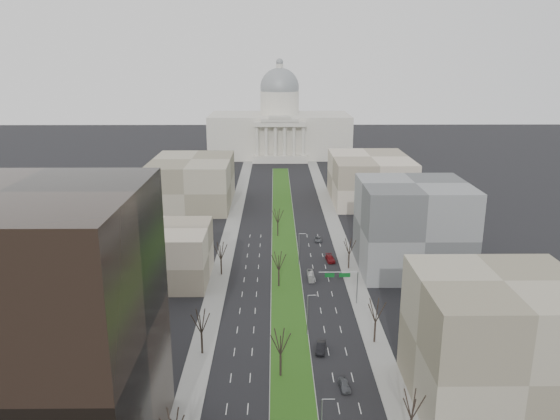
{
  "coord_description": "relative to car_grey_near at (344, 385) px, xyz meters",
  "views": [
    {
      "loc": [
        -2.97,
        -47.08,
        55.93
      ],
      "look_at": [
        -1.45,
        104.3,
        13.28
      ],
      "focal_mm": 35.0,
      "sensor_mm": 36.0,
      "label": 1
    }
  ],
  "objects": [
    {
      "name": "building_grey_right",
      "position": [
        24.88,
        55.92,
        11.28
      ],
      "size": [
        28.0,
        26.0,
        24.0
      ],
      "primitive_type": "cube",
      "color": "#5A5C5E",
      "rests_on": "ground"
    },
    {
      "name": "mast_arm_signs",
      "position": [
        4.37,
        33.95,
        5.38
      ],
      "size": [
        9.12,
        0.24,
        8.09
      ],
      "color": "gray",
      "rests_on": "ground"
    },
    {
      "name": "car_grey_far",
      "position": [
        1.61,
        79.16,
        -0.1
      ],
      "size": [
        2.32,
        4.58,
        1.24
      ],
      "primitive_type": "imported",
      "rotation": [
        0.0,
        0.0,
        -0.06
      ],
      "color": "#54575D",
      "rests_on": "ground"
    },
    {
      "name": "median",
      "position": [
        -9.12,
        82.91,
        -0.62
      ],
      "size": [
        8.0,
        222.03,
        0.2
      ],
      "color": "#999993",
      "rests_on": "ground"
    },
    {
      "name": "tree_median_c",
      "position": [
        -11.12,
        83.92,
        6.27
      ],
      "size": [
        5.4,
        5.4,
        9.72
      ],
      "color": "black",
      "rests_on": "ground"
    },
    {
      "name": "capitol",
      "position": [
        -9.12,
        233.51,
        15.58
      ],
      "size": [
        80.0,
        46.0,
        55.0
      ],
      "color": "beige",
      "rests_on": "ground"
    },
    {
      "name": "tree_right_far",
      "position": [
        8.08,
        55.92,
        5.8
      ],
      "size": [
        5.04,
        5.04,
        9.07
      ],
      "color": "black",
      "rests_on": "ground"
    },
    {
      "name": "sidewalk_right",
      "position": [
        8.38,
        58.92,
        -0.65
      ],
      "size": [
        5.0,
        330.0,
        0.15
      ],
      "primitive_type": "cube",
      "color": "gray",
      "rests_on": "ground"
    },
    {
      "name": "streetlamp_median_c",
      "position": [
        -5.36,
        58.92,
        4.08
      ],
      "size": [
        1.9,
        0.2,
        9.16
      ],
      "color": "gray",
      "rests_on": "ground"
    },
    {
      "name": "tree_left_far",
      "position": [
        -26.32,
        51.92,
        6.12
      ],
      "size": [
        5.28,
        5.28,
        9.5
      ],
      "color": "black",
      "rests_on": "ground"
    },
    {
      "name": "building_far_right",
      "position": [
        25.88,
        128.92,
        8.28
      ],
      "size": [
        30.0,
        40.0,
        18.0
      ],
      "primitive_type": "cube",
      "color": "gray",
      "rests_on": "ground"
    },
    {
      "name": "ground",
      "position": [
        -9.12,
        83.92,
        -0.72
      ],
      "size": [
        600.0,
        600.0,
        0.0
      ],
      "primitive_type": "plane",
      "color": "black",
      "rests_on": "ground"
    },
    {
      "name": "sidewalk_left",
      "position": [
        -26.62,
        58.92,
        -0.65
      ],
      "size": [
        5.0,
        330.0,
        0.15
      ],
      "primitive_type": "cube",
      "color": "gray",
      "rests_on": "ground"
    },
    {
      "name": "tree_right_near",
      "position": [
        8.08,
        -14.08,
        5.96
      ],
      "size": [
        5.16,
        5.16,
        9.29
      ],
      "color": "black",
      "rests_on": "ground"
    },
    {
      "name": "box_van",
      "position": [
        -2.73,
        48.74,
        0.17
      ],
      "size": [
        1.55,
        6.44,
        1.79
      ],
      "primitive_type": "imported",
      "rotation": [
        0.0,
        0.0,
        0.01
      ],
      "color": "silver",
      "rests_on": "ground"
    },
    {
      "name": "car_black",
      "position": [
        -3.07,
        12.55,
        0.09
      ],
      "size": [
        2.47,
        5.18,
        1.64
      ],
      "primitive_type": "imported",
      "rotation": [
        0.0,
        0.0,
        -0.15
      ],
      "color": "black",
      "rests_on": "ground"
    },
    {
      "name": "building_beige_left",
      "position": [
        -42.12,
        48.92,
        6.28
      ],
      "size": [
        26.0,
        22.0,
        14.0
      ],
      "primitive_type": "cube",
      "color": "gray",
      "rests_on": "ground"
    },
    {
      "name": "streetlamp_median_b",
      "position": [
        -5.36,
        18.92,
        4.08
      ],
      "size": [
        1.9,
        0.2,
        9.16
      ],
      "color": "gray",
      "rests_on": "ground"
    },
    {
      "name": "tree_median_b",
      "position": [
        -11.12,
        43.92,
        6.27
      ],
      "size": [
        5.4,
        5.4,
        9.72
      ],
      "color": "black",
      "rests_on": "ground"
    },
    {
      "name": "building_tan_right",
      "position": [
        23.88,
        -4.08,
        10.28
      ],
      "size": [
        26.0,
        24.0,
        22.0
      ],
      "primitive_type": "cube",
      "color": "gray",
      "rests_on": "ground"
    },
    {
      "name": "building_glass_tower",
      "position": [
        -46.12,
        -18.08,
        19.28
      ],
      "size": [
        34.0,
        30.0,
        40.0
      ],
      "primitive_type": "cube",
      "color": "black",
      "rests_on": "ground"
    },
    {
      "name": "car_grey_near",
      "position": [
        0.0,
        0.0,
        0.0
      ],
      "size": [
        2.1,
        4.39,
        1.45
      ],
      "primitive_type": "imported",
      "rotation": [
        0.0,
        0.0,
        0.09
      ],
      "color": "#4B4E52",
      "rests_on": "ground"
    },
    {
      "name": "tree_right_mid",
      "position": [
        8.08,
        15.92,
        6.43
      ],
      "size": [
        5.52,
        5.52,
        9.94
      ],
      "color": "black",
      "rests_on": "ground"
    },
    {
      "name": "tree_median_a",
      "position": [
        -11.12,
        3.92,
        6.27
      ],
      "size": [
        5.4,
        5.4,
        9.72
      ],
      "color": "black",
      "rests_on": "ground"
    },
    {
      "name": "tree_left_mid",
      "position": [
        -26.32,
        11.92,
        6.27
      ],
      "size": [
        5.4,
        5.4,
        9.72
      ],
      "color": "black",
      "rests_on": "ground"
    },
    {
      "name": "car_red",
      "position": [
        3.61,
        61.53,
        0.06
      ],
      "size": [
        2.69,
        5.6,
        1.57
      ],
      "primitive_type": "imported",
      "rotation": [
        0.0,
        0.0,
        0.09
      ],
      "color": "maroon",
      "rests_on": "ground"
    },
    {
      "name": "building_far_left",
      "position": [
        -44.12,
        123.92,
        8.28
      ],
      "size": [
        30.0,
        40.0,
        18.0
      ],
      "primitive_type": "cube",
      "color": "gray",
      "rests_on": "ground"
    }
  ]
}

